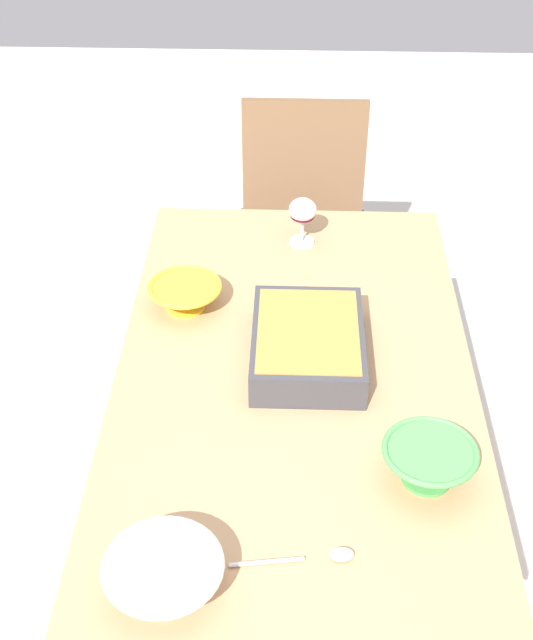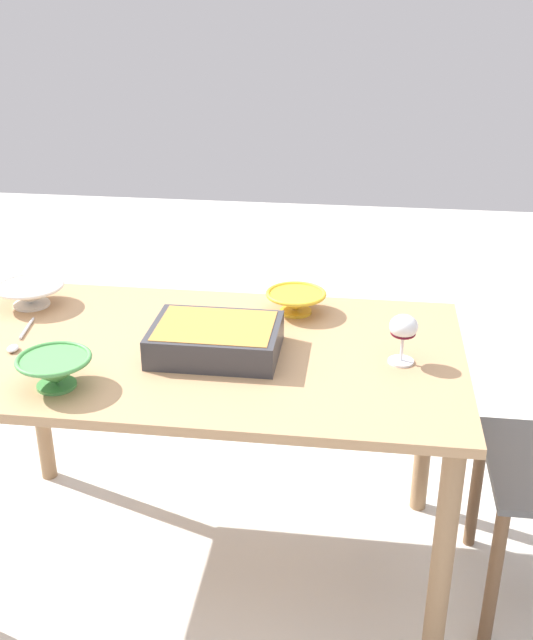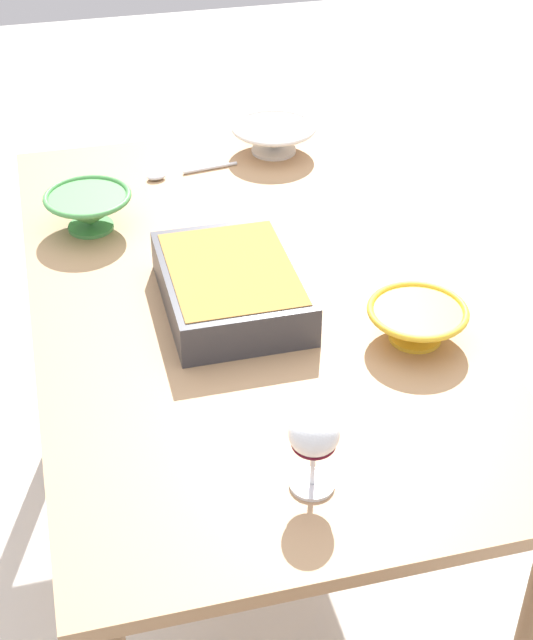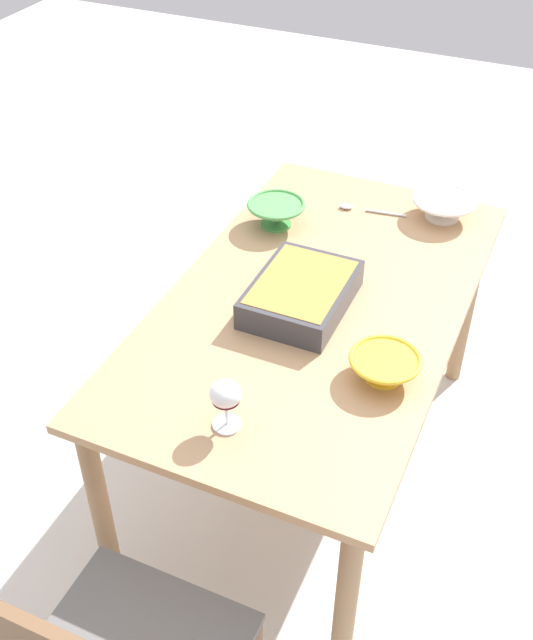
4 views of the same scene
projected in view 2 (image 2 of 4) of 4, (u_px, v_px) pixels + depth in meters
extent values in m
plane|color=beige|center=(209.00, 558.00, 2.40)|extent=(8.00, 8.00, 0.00)
cube|color=tan|center=(201.00, 352.00, 2.11)|extent=(1.43, 0.80, 0.03)
cylinder|color=#93704E|center=(442.00, 566.00, 1.87)|extent=(0.05, 0.05, 0.70)
cylinder|color=#93704E|center=(38.00, 391.00, 2.65)|extent=(0.05, 0.05, 0.70)
cylinder|color=#93704E|center=(426.00, 418.00, 2.49)|extent=(0.05, 0.05, 0.70)
cylinder|color=brown|center=(476.00, 486.00, 2.38)|extent=(0.04, 0.04, 0.44)
cylinder|color=brown|center=(493.00, 580.00, 2.01)|extent=(0.04, 0.04, 0.44)
cylinder|color=white|center=(401.00, 361.00, 2.02)|extent=(0.07, 0.07, 0.01)
cylinder|color=white|center=(402.00, 349.00, 2.01)|extent=(0.01, 0.01, 0.07)
ellipsoid|color=white|center=(404.00, 326.00, 1.98)|extent=(0.07, 0.07, 0.06)
ellipsoid|color=#4C0A19|center=(403.00, 333.00, 1.99)|extent=(0.07, 0.07, 0.02)
cube|color=#38383D|center=(216.00, 340.00, 2.05)|extent=(0.34, 0.25, 0.08)
cube|color=#B27A38|center=(215.00, 329.00, 2.04)|extent=(0.30, 0.22, 0.02)
cylinder|color=#4C994C|center=(57.00, 385.00, 1.90)|extent=(0.10, 0.10, 0.01)
cone|color=#4C994C|center=(55.00, 371.00, 1.89)|extent=(0.18, 0.18, 0.07)
torus|color=#4C994C|center=(53.00, 359.00, 1.87)|extent=(0.19, 0.19, 0.01)
cylinder|color=white|center=(32.00, 304.00, 2.36)|extent=(0.11, 0.11, 0.01)
cone|color=white|center=(31.00, 294.00, 2.35)|extent=(0.20, 0.20, 0.06)
torus|color=white|center=(29.00, 286.00, 2.34)|extent=(0.21, 0.21, 0.01)
cylinder|color=yellow|center=(296.00, 311.00, 2.31)|extent=(0.09, 0.09, 0.01)
cone|color=yellow|center=(296.00, 302.00, 2.30)|extent=(0.17, 0.17, 0.05)
torus|color=yellow|center=(296.00, 294.00, 2.29)|extent=(0.18, 0.18, 0.01)
cylinder|color=silver|center=(27.00, 328.00, 2.20)|extent=(0.03, 0.13, 0.01)
ellipsoid|color=silver|center=(13.00, 348.00, 2.08)|extent=(0.04, 0.05, 0.01)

